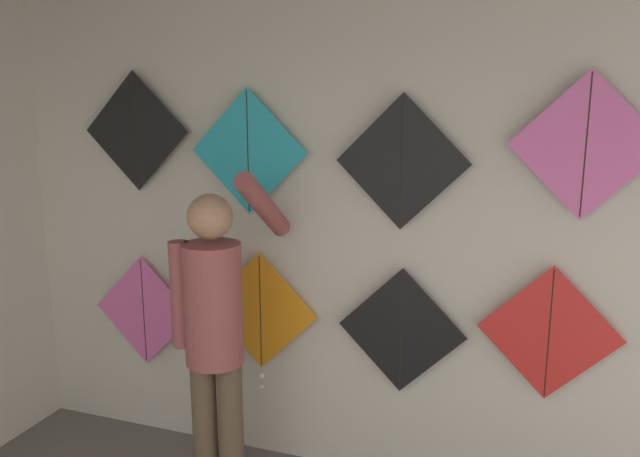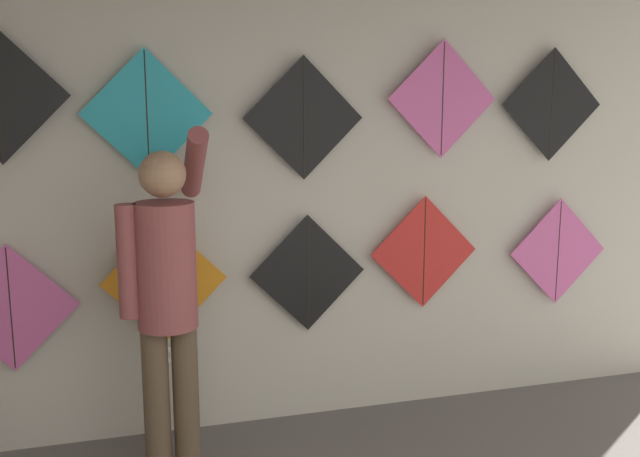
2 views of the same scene
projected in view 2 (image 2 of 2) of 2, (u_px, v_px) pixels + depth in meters
back_panel at (304, 190)px, 4.20m from camera, size 5.64×0.06×2.80m
shopkeeper at (167, 289)px, 3.48m from camera, size 0.46×0.64×1.80m
kite_0 at (11, 308)px, 3.77m from camera, size 0.70×0.01×0.70m
kite_1 at (164, 284)px, 3.98m from camera, size 0.70×0.04×0.84m
kite_2 at (307, 273)px, 4.20m from camera, size 0.70×0.01×0.70m
kite_3 at (424, 252)px, 4.39m from camera, size 0.70×0.01×0.70m
kite_4 at (558, 251)px, 4.65m from camera, size 0.70×0.01×0.70m
kite_6 at (147, 114)px, 3.79m from camera, size 0.70×0.01×0.70m
kite_7 at (304, 118)px, 4.03m from camera, size 0.70×0.01×0.70m
kite_8 at (443, 99)px, 4.24m from camera, size 0.70×0.01×0.70m
kite_9 at (552, 105)px, 4.45m from camera, size 0.70×0.01×0.70m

